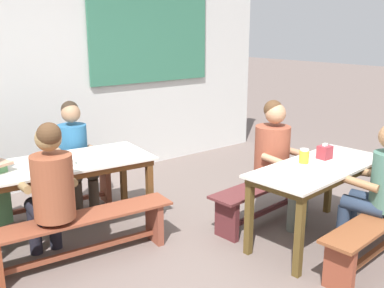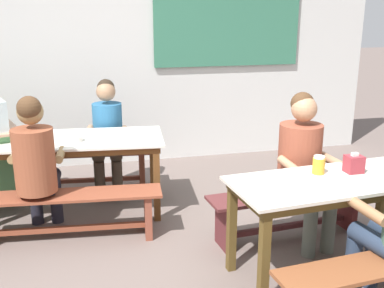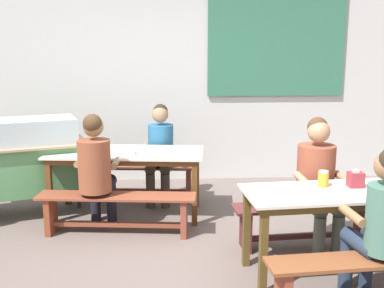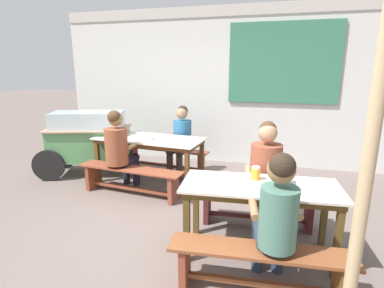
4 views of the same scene
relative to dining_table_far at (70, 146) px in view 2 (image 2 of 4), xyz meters
The scene contains 13 objects.
ground_plane 1.65m from the dining_table_far, 56.26° to the right, with size 40.00×40.00×0.00m, color #6A5A54.
backdrop_wall 1.95m from the dining_table_far, 59.81° to the left, with size 6.34×0.23×2.96m.
dining_table_far is the anchor object (origin of this frame).
dining_table_near 2.44m from the dining_table_far, 40.72° to the right, with size 1.56×0.76×0.75m.
bench_far_back 0.72m from the dining_table_far, 84.07° to the left, with size 1.63×0.41×0.42m.
bench_far_front 0.71m from the dining_table_far, 95.93° to the right, with size 1.66×0.47×0.42m.
bench_near_back 2.10m from the dining_table_far, 29.03° to the right, with size 1.45×0.43×0.42m.
person_right_near_table 2.16m from the dining_table_far, 29.12° to the right, with size 0.50×0.58×1.27m.
person_left_back_turned 0.57m from the dining_table_far, 118.21° to the right, with size 0.46×0.60×1.26m.
person_center_facing 0.62m from the dining_table_far, 51.70° to the left, with size 0.46×0.56×1.22m.
tissue_box 2.55m from the dining_table_far, 36.00° to the right, with size 0.12×0.11×0.15m.
condiment_jar 2.32m from the dining_table_far, 39.13° to the right, with size 0.09×0.09×0.14m.
soup_bowl 0.15m from the dining_table_far, 73.53° to the right, with size 0.17×0.17×0.05m, color silver.
Camera 2 is at (-0.72, -3.07, 1.89)m, focal length 42.68 mm.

